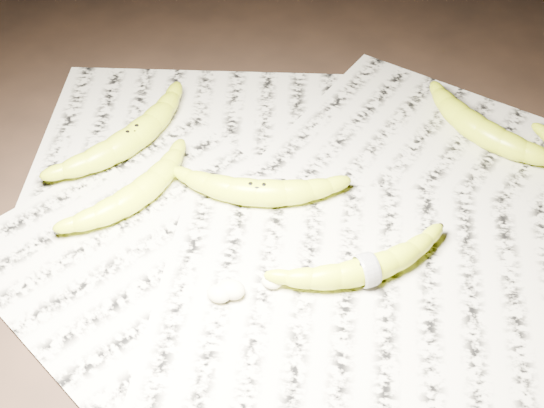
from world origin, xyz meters
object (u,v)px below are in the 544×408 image
(banana_left_b, at_px, (138,192))
(banana_center, at_px, (258,191))
(banana_upper_a, at_px, (481,129))
(banana_taped, at_px, (367,268))
(banana_left_a, at_px, (132,136))

(banana_left_b, distance_m, banana_center, 0.16)
(banana_upper_a, bearing_deg, banana_center, -108.57)
(banana_left_b, relative_size, banana_taped, 0.93)
(banana_left_a, xyz_separation_m, banana_center, (0.21, -0.04, -0.00))
(banana_taped, relative_size, banana_upper_a, 0.99)
(banana_taped, bearing_deg, banana_left_b, 136.25)
(banana_center, bearing_deg, banana_left_a, 153.69)
(banana_left_a, bearing_deg, banana_left_b, -130.49)
(banana_center, xyz_separation_m, banana_upper_a, (0.26, 0.23, 0.00))
(banana_left_a, height_order, banana_upper_a, same)
(banana_left_b, height_order, banana_upper_a, banana_upper_a)
(banana_left_b, distance_m, banana_upper_a, 0.50)
(banana_center, bearing_deg, banana_upper_a, 26.83)
(banana_left_b, xyz_separation_m, banana_taped, (0.32, -0.03, -0.00))
(banana_left_a, xyz_separation_m, banana_upper_a, (0.47, 0.18, -0.00))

